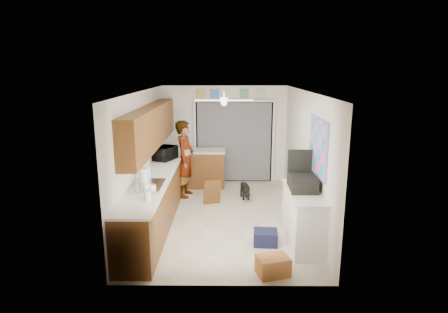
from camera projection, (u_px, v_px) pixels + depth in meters
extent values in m
plane|color=#B8AB94|center=(224.00, 216.00, 7.59)|extent=(5.00, 5.00, 0.00)
plane|color=white|center=(224.00, 92.00, 7.02)|extent=(5.00, 5.00, 0.00)
plane|color=white|center=(225.00, 134.00, 9.74)|extent=(3.20, 0.00, 3.20)
plane|color=white|center=(222.00, 200.00, 4.87)|extent=(3.20, 0.00, 3.20)
plane|color=white|center=(142.00, 156.00, 7.32)|extent=(0.00, 5.00, 5.00)
plane|color=white|center=(306.00, 156.00, 7.30)|extent=(0.00, 5.00, 5.00)
cube|color=brown|center=(159.00, 195.00, 7.50)|extent=(0.60, 4.80, 0.90)
cube|color=white|center=(159.00, 172.00, 7.39)|extent=(0.62, 4.80, 0.04)
cube|color=brown|center=(151.00, 127.00, 7.39)|extent=(0.32, 4.00, 0.80)
cube|color=silver|center=(148.00, 186.00, 6.41)|extent=(0.50, 0.76, 0.06)
cylinder|color=silver|center=(137.00, 181.00, 6.39)|extent=(0.03, 0.03, 0.22)
cube|color=brown|center=(205.00, 169.00, 9.44)|extent=(1.00, 0.60, 0.90)
cube|color=white|center=(204.00, 151.00, 9.33)|extent=(1.04, 0.64, 0.04)
cube|color=black|center=(234.00, 142.00, 9.76)|extent=(2.00, 0.06, 2.10)
cube|color=slate|center=(234.00, 142.00, 9.72)|extent=(1.90, 0.03, 2.05)
cube|color=white|center=(195.00, 142.00, 9.73)|extent=(0.06, 0.04, 2.10)
cube|color=white|center=(273.00, 142.00, 9.72)|extent=(0.06, 0.04, 2.10)
cube|color=white|center=(234.00, 101.00, 9.48)|extent=(2.10, 0.04, 0.06)
cube|color=#E5B34C|center=(201.00, 94.00, 9.48)|extent=(0.22, 0.02, 0.22)
cube|color=#4F8CD3|center=(215.00, 94.00, 9.47)|extent=(0.22, 0.02, 0.22)
cube|color=#61A965|center=(244.00, 94.00, 9.47)|extent=(0.22, 0.02, 0.22)
cube|color=beige|center=(260.00, 94.00, 9.47)|extent=(0.22, 0.02, 0.22)
cube|color=silver|center=(187.00, 94.00, 9.48)|extent=(0.22, 0.02, 0.26)
cube|color=white|center=(303.00, 219.00, 6.31)|extent=(0.50, 1.40, 0.90)
cube|color=white|center=(304.00, 192.00, 6.21)|extent=(0.54, 1.44, 0.04)
cube|color=#FF5DBE|center=(318.00, 147.00, 6.23)|extent=(0.03, 1.15, 0.95)
cube|color=white|center=(224.00, 100.00, 7.26)|extent=(1.14, 1.14, 0.24)
imported|color=black|center=(165.00, 153.00, 8.30)|extent=(0.54, 0.63, 0.30)
imported|color=silver|center=(148.00, 171.00, 6.84)|extent=(0.15, 0.15, 0.29)
imported|color=white|center=(152.00, 188.00, 6.20)|extent=(0.16, 0.16, 0.10)
cylinder|color=silver|center=(147.00, 196.00, 5.74)|extent=(0.13, 0.13, 0.15)
cylinder|color=silver|center=(146.00, 187.00, 6.17)|extent=(0.11, 0.11, 0.14)
cylinder|color=white|center=(144.00, 176.00, 6.55)|extent=(0.14, 0.14, 0.28)
cube|color=black|center=(302.00, 183.00, 6.24)|extent=(0.45, 0.60, 0.25)
cube|color=yellow|center=(302.00, 189.00, 6.27)|extent=(0.46, 0.59, 0.02)
cube|color=black|center=(300.00, 164.00, 6.47)|extent=(0.42, 0.04, 0.50)
cube|color=#C0703C|center=(273.00, 265.00, 5.42)|extent=(0.52, 0.44, 0.28)
cube|color=black|center=(265.00, 238.00, 6.35)|extent=(0.42, 0.36, 0.25)
cube|color=brown|center=(212.00, 192.00, 8.17)|extent=(0.41, 0.27, 0.57)
imported|color=white|center=(185.00, 159.00, 8.61)|extent=(0.52, 0.70, 1.78)
cube|color=black|center=(245.00, 190.00, 8.60)|extent=(0.28, 0.50, 0.37)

